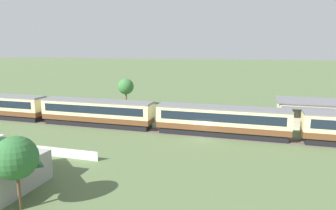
{
  "coord_description": "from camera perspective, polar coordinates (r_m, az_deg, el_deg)",
  "views": [
    {
      "loc": [
        6.42,
        -38.8,
        11.96
      ],
      "look_at": [
        -6.87,
        6.63,
        2.98
      ],
      "focal_mm": 32.0,
      "sensor_mm": 36.0,
      "label": 1
    }
  ],
  "objects": [
    {
      "name": "yard_tree_1",
      "position": [
        24.78,
        -27.01,
        -8.98
      ],
      "size": [
        3.21,
        3.21,
        5.72
      ],
      "color": "brown",
      "rests_on": "ground_plane"
    },
    {
      "name": "station_building",
      "position": [
        51.64,
        25.76,
        -1.4
      ],
      "size": [
        10.85,
        8.11,
        4.07
      ],
      "color": "beige",
      "rests_on": "ground_plane"
    },
    {
      "name": "ground_plane",
      "position": [
        41.11,
        6.65,
        -6.25
      ],
      "size": [
        600.0,
        600.0,
        0.0
      ],
      "primitive_type": "plane",
      "color": "#566B42"
    },
    {
      "name": "railway_track",
      "position": [
        46.77,
        -9.31,
        -4.21
      ],
      "size": [
        124.79,
        3.6,
        0.04
      ],
      "color": "#665B51",
      "rests_on": "ground_plane"
    },
    {
      "name": "yard_tree_0",
      "position": [
        62.44,
        -8.04,
        3.49
      ],
      "size": [
        3.27,
        3.27,
        5.87
      ],
      "color": "brown",
      "rests_on": "ground_plane"
    },
    {
      "name": "passenger_train",
      "position": [
        43.95,
        -2.07,
        -2.0
      ],
      "size": [
        76.19,
        3.12,
        4.1
      ],
      "color": "brown",
      "rests_on": "ground_plane"
    }
  ]
}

